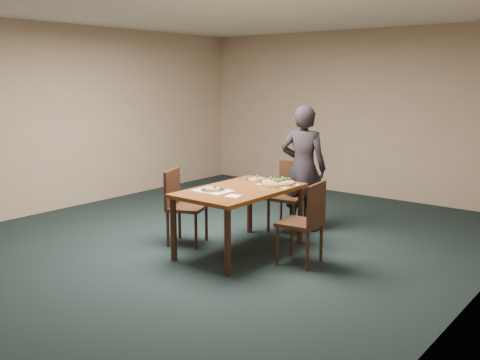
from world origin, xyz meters
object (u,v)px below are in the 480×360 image
Objects in this scene: chair_left at (181,202)px; diner at (303,168)px; chair_right at (306,218)px; pizza_pan at (278,182)px; slice_plate_near at (213,189)px; chair_far at (290,192)px; slice_plate_far at (257,179)px; dining_table at (240,196)px.

diner reaches higher than chair_left.
chair_right is 0.79m from pizza_pan.
pizza_pan is 0.84m from slice_plate_near.
chair_far reaches higher than slice_plate_far.
slice_plate_near is (-0.24, -1.53, -0.07)m from diner.
chair_far is 0.36m from diner.
chair_far is 1.36m from chair_right.
diner is at bearing 81.09° from slice_plate_near.
slice_plate_far reaches higher than dining_table.
chair_far is 0.74m from pizza_pan.
slice_plate_far is (-0.10, -0.59, 0.25)m from chair_far.
diner is 3.88× the size of pizza_pan.
dining_table is 1.26m from diner.
slice_plate_far is (-0.16, 0.53, 0.10)m from dining_table.
diner is at bearing 72.50° from slice_plate_far.
chair_right is at bearing 20.52° from slice_plate_near.
diner reaches higher than slice_plate_far.
diner is at bearing -153.30° from chair_right.
chair_far is 1.00× the size of chair_right.
slice_plate_far is at bearing 171.57° from pizza_pan.
chair_right is at bearing 105.94° from diner.
diner is 0.75m from slice_plate_far.
chair_far is at bearing 27.44° from diner.
chair_left is (-0.76, -0.19, -0.14)m from dining_table.
chair_right is (0.89, -1.03, 0.00)m from chair_far.
slice_plate_near is 1.00× the size of slice_plate_far.
pizza_pan is 1.53× the size of slice_plate_far.
pizza_pan is at bearing 67.45° from dining_table.
dining_table is 0.85m from chair_right.
slice_plate_far is at bearing 106.29° from dining_table.
diner is at bearing -52.19° from chair_left.
chair_left reaches higher than pizza_pan.
chair_left reaches higher than slice_plate_far.
slice_plate_far is at bearing 89.05° from slice_plate_near.
chair_left is 2.13× the size of pizza_pan.
pizza_pan reaches higher than dining_table.
slice_plate_near is (-0.12, -1.40, 0.25)m from chair_far.
chair_far reaches higher than slice_plate_near.
dining_table is 1.13m from chair_far.
pizza_pan is (0.25, -0.65, 0.26)m from chair_far.
chair_left is at bearing -86.66° from chair_right.
chair_left is 1.00× the size of chair_right.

